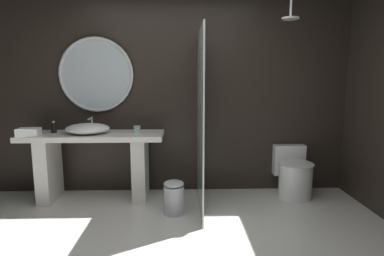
{
  "coord_description": "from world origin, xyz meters",
  "views": [
    {
      "loc": [
        0.18,
        -2.23,
        1.48
      ],
      "look_at": [
        0.28,
        1.0,
        0.97
      ],
      "focal_mm": 29.73,
      "sensor_mm": 36.0,
      "label": 1
    }
  ],
  "objects": [
    {
      "name": "back_wall_panel",
      "position": [
        0.0,
        1.9,
        1.3
      ],
      "size": [
        4.8,
        0.1,
        2.6
      ],
      "primitive_type": "cube",
      "color": "black",
      "rests_on": "ground_plane"
    },
    {
      "name": "vanity_counter",
      "position": [
        -0.89,
        1.56,
        0.52
      ],
      "size": [
        1.67,
        0.55,
        0.82
      ],
      "color": "silver",
      "rests_on": "ground_plane"
    },
    {
      "name": "vessel_sink",
      "position": [
        -0.94,
        1.52,
        0.88
      ],
      "size": [
        0.51,
        0.42,
        0.18
      ],
      "color": "white",
      "rests_on": "vanity_counter"
    },
    {
      "name": "tumbler_cup",
      "position": [
        -0.37,
        1.57,
        0.87
      ],
      "size": [
        0.08,
        0.08,
        0.09
      ],
      "primitive_type": "cylinder",
      "color": "silver",
      "rests_on": "vanity_counter"
    },
    {
      "name": "soap_dispenser",
      "position": [
        -1.37,
        1.59,
        0.89
      ],
      "size": [
        0.06,
        0.06,
        0.15
      ],
      "color": "black",
      "rests_on": "vanity_counter"
    },
    {
      "name": "round_wall_mirror",
      "position": [
        -0.89,
        1.81,
        1.52
      ],
      "size": [
        0.93,
        0.04,
        0.93
      ],
      "color": "silver"
    },
    {
      "name": "shower_glass_panel",
      "position": [
        0.38,
        1.28,
        1.0
      ],
      "size": [
        0.02,
        1.13,
        2.0
      ],
      "primitive_type": "cube",
      "color": "silver",
      "rests_on": "ground_plane"
    },
    {
      "name": "rain_shower_head",
      "position": [
        1.36,
        1.33,
        2.16
      ],
      "size": [
        0.18,
        0.18,
        0.39
      ],
      "color": "silver"
    },
    {
      "name": "toilet",
      "position": [
        1.58,
        1.59,
        0.28
      ],
      "size": [
        0.42,
        0.59,
        0.61
      ],
      "color": "white",
      "rests_on": "ground_plane"
    },
    {
      "name": "waste_bin",
      "position": [
        0.08,
        1.09,
        0.19
      ],
      "size": [
        0.22,
        0.22,
        0.38
      ],
      "color": "silver",
      "rests_on": "ground_plane"
    },
    {
      "name": "folded_hand_towel",
      "position": [
        -1.57,
        1.38,
        0.87
      ],
      "size": [
        0.25,
        0.21,
        0.09
      ],
      "primitive_type": "cube",
      "rotation": [
        0.0,
        0.0,
        0.12
      ],
      "color": "white",
      "rests_on": "vanity_counter"
    }
  ]
}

